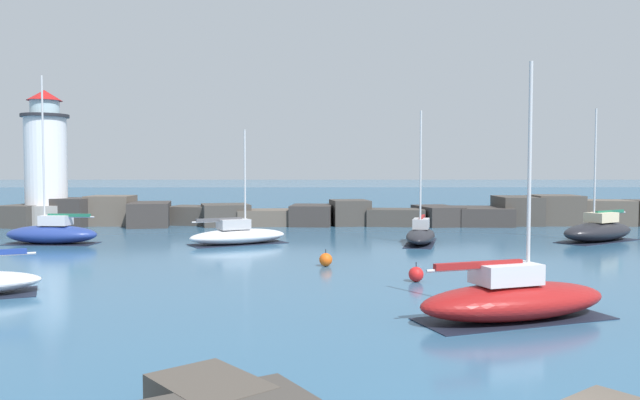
{
  "coord_description": "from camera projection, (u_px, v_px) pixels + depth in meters",
  "views": [
    {
      "loc": [
        -3.02,
        -8.98,
        4.75
      ],
      "look_at": [
        -2.67,
        31.47,
        2.81
      ],
      "focal_mm": 35.0,
      "sensor_mm": 36.0,
      "label": 1
    }
  ],
  "objects": [
    {
      "name": "sailboat_moored_6",
      "position": [
        52.0,
        233.0,
        40.09
      ],
      "size": [
        6.12,
        2.74,
        10.78
      ],
      "color": "navy",
      "rests_on": "ground"
    },
    {
      "name": "sailboat_moored_1",
      "position": [
        238.0,
        235.0,
        40.05
      ],
      "size": [
        6.79,
        5.13,
        7.35
      ],
      "color": "white",
      "rests_on": "ground"
    },
    {
      "name": "open_sea_beyond",
      "position": [
        331.0,
        196.0,
        113.94
      ],
      "size": [
        400.0,
        116.0,
        0.01
      ],
      "color": "#235175",
      "rests_on": "ground"
    },
    {
      "name": "mooring_buoy_orange_near",
      "position": [
        326.0,
        260.0,
        30.78
      ],
      "size": [
        0.65,
        0.65,
        0.85
      ],
      "color": "#EA5914",
      "rests_on": "ground"
    },
    {
      "name": "breakwater_jetty",
      "position": [
        380.0,
        214.0,
        53.9
      ],
      "size": [
        63.14,
        7.27,
        2.56
      ],
      "color": "#423D38",
      "rests_on": "ground"
    },
    {
      "name": "sailboat_moored_3",
      "position": [
        598.0,
        230.0,
        41.55
      ],
      "size": [
        7.01,
        5.85,
        8.8
      ],
      "color": "black",
      "rests_on": "ground"
    },
    {
      "name": "lighthouse",
      "position": [
        46.0,
        169.0,
        52.87
      ],
      "size": [
        4.57,
        4.57,
        11.51
      ],
      "color": "gray",
      "rests_on": "ground"
    },
    {
      "name": "mooring_buoy_far_side",
      "position": [
        416.0,
        274.0,
        26.49
      ],
      "size": [
        0.64,
        0.64,
        0.84
      ],
      "color": "red",
      "rests_on": "ground"
    },
    {
      "name": "sailboat_moored_4",
      "position": [
        513.0,
        298.0,
        19.81
      ],
      "size": [
        7.06,
        4.36,
        8.19
      ],
      "color": "maroon",
      "rests_on": "ground"
    },
    {
      "name": "sailboat_moored_0",
      "position": [
        421.0,
        234.0,
        40.47
      ],
      "size": [
        3.26,
        6.62,
        8.53
      ],
      "color": "black",
      "rests_on": "ground"
    }
  ]
}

